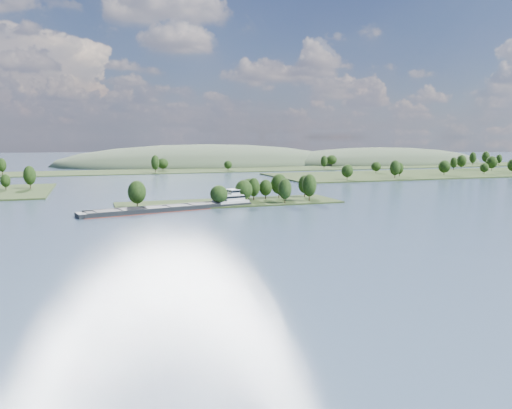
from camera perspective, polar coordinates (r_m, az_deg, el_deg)
name	(u,v)px	position (r m, az deg, el deg)	size (l,w,h in m)	color
ground	(277,225)	(168.53, 2.37, -2.40)	(1800.00, 1800.00, 0.00)	#37475F
tree_island	(242,195)	(225.29, -1.56, 1.11)	(100.00, 30.61, 13.62)	#233316
right_bank	(463,172)	(443.63, 22.57, 3.43)	(320.00, 90.00, 14.48)	#233316
back_shoreline	(173,171)	(441.10, -9.52, 3.85)	(900.00, 60.00, 15.66)	#233316
hill_east	(380,163)	(598.02, 13.99, 4.64)	(260.00, 140.00, 36.00)	#3B4B33
hill_west	(206,164)	(549.01, -5.79, 4.58)	(320.00, 160.00, 44.00)	#3B4B33
cargo_barge	(181,207)	(206.93, -8.51, -0.24)	(72.41, 24.73, 9.78)	black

